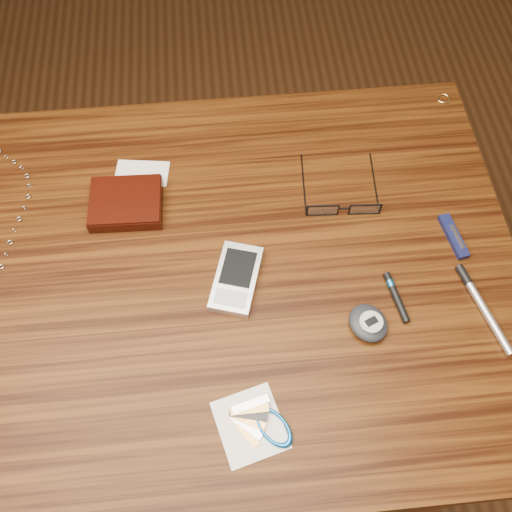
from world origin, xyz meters
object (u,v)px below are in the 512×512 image
object	(u,v)px
pedometer	(368,323)
silver_pen	(480,302)
desk	(196,301)
pda_phone	(236,278)
notepad_keys	(261,425)
wallet_and_card	(126,202)
pocket_knife	(454,236)
eyeglasses	(343,206)

from	to	relation	value
pedometer	silver_pen	xyz separation A→B (m)	(0.17, 0.02, -0.01)
desk	pda_phone	bearing A→B (deg)	-15.89
notepad_keys	wallet_and_card	bearing A→B (deg)	116.27
desk	silver_pen	bearing A→B (deg)	-12.05
pocket_knife	wallet_and_card	bearing A→B (deg)	168.06
pedometer	silver_pen	world-z (taller)	pedometer
eyeglasses	pda_phone	distance (m)	0.21
silver_pen	desk	bearing A→B (deg)	167.95
wallet_and_card	pda_phone	bearing A→B (deg)	-42.39
desk	pedometer	size ratio (longest dim) A/B	13.14
wallet_and_card	silver_pen	xyz separation A→B (m)	(0.51, -0.22, -0.01)
wallet_and_card	eyeglasses	distance (m)	0.34
notepad_keys	desk	bearing A→B (deg)	109.80
notepad_keys	silver_pen	bearing A→B (deg)	23.41
desk	pedometer	bearing A→B (deg)	-23.60
desk	pedometer	distance (m)	0.29
pda_phone	eyeglasses	bearing A→B (deg)	31.53
pocket_knife	notepad_keys	bearing A→B (deg)	-141.71
pedometer	desk	bearing A→B (deg)	156.40
pocket_knife	silver_pen	distance (m)	0.11
notepad_keys	pda_phone	bearing A→B (deg)	94.25
desk	silver_pen	distance (m)	0.44
desk	pda_phone	distance (m)	0.13
desk	eyeglasses	world-z (taller)	eyeglasses
pda_phone	notepad_keys	xyz separation A→B (m)	(0.02, -0.21, -0.00)
pda_phone	silver_pen	bearing A→B (deg)	-11.29
desk	pda_phone	world-z (taller)	pda_phone
eyeglasses	pda_phone	xyz separation A→B (m)	(-0.18, -0.11, -0.00)
wallet_and_card	pda_phone	distance (m)	0.22
pda_phone	pocket_knife	size ratio (longest dim) A/B	1.55
silver_pen	notepad_keys	bearing A→B (deg)	-156.59
desk	notepad_keys	size ratio (longest dim) A/B	8.57
silver_pen	pedometer	bearing A→B (deg)	-173.37
eyeglasses	pocket_knife	xyz separation A→B (m)	(0.16, -0.07, -0.01)
pocket_knife	eyeglasses	bearing A→B (deg)	157.62
eyeglasses	pedometer	xyz separation A→B (m)	(0.00, -0.20, -0.00)
wallet_and_card	silver_pen	world-z (taller)	wallet_and_card
desk	eyeglasses	distance (m)	0.29
desk	pedometer	xyz separation A→B (m)	(0.25, -0.11, 0.11)
eyeglasses	pda_phone	size ratio (longest dim) A/B	1.03
pocket_knife	pda_phone	bearing A→B (deg)	-172.89
pocket_knife	pedometer	bearing A→B (deg)	-140.53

